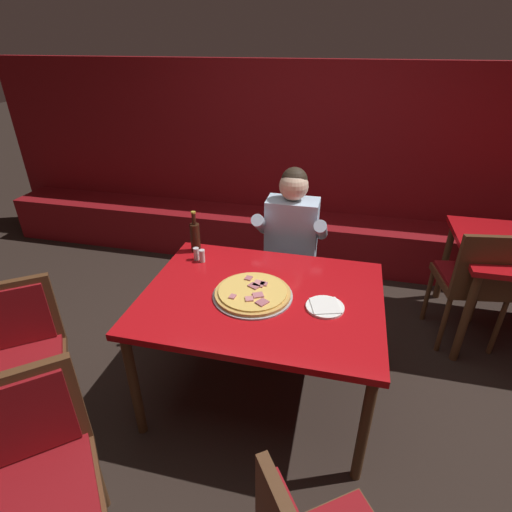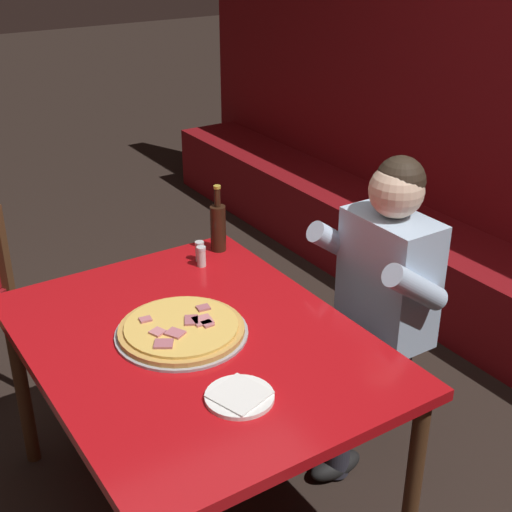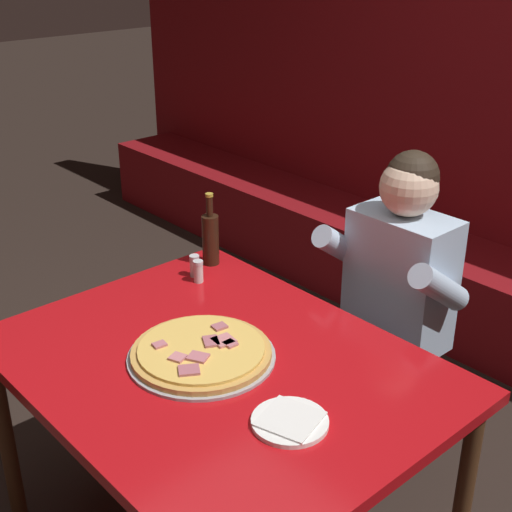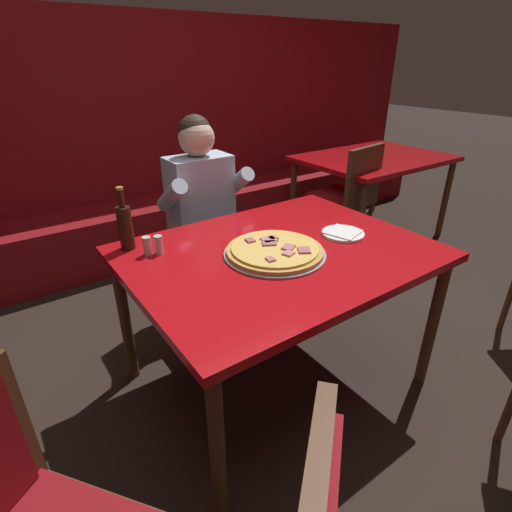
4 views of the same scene
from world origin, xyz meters
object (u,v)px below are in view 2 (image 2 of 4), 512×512
at_px(main_dining_table, 196,356).
at_px(plate_white_paper, 239,396).
at_px(beer_bottle, 218,226).
at_px(pizza, 182,330).
at_px(shaker_parmesan, 201,257).
at_px(diner_seated_blue_shirt, 371,300).
at_px(shaker_black_pepper, 200,252).

relative_size(main_dining_table, plate_white_paper, 6.50).
height_order(main_dining_table, beer_bottle, beer_bottle).
relative_size(pizza, shaker_parmesan, 5.34).
relative_size(shaker_parmesan, diner_seated_blue_shirt, 0.07).
relative_size(plate_white_paper, diner_seated_blue_shirt, 0.16).
height_order(shaker_black_pepper, diner_seated_blue_shirt, diner_seated_blue_shirt).
distance_m(main_dining_table, shaker_black_pepper, 0.61).
bearing_deg(plate_white_paper, diner_seated_blue_shirt, 111.81).
distance_m(main_dining_table, plate_white_paper, 0.38).
bearing_deg(pizza, diner_seated_blue_shirt, 83.49).
height_order(main_dining_table, shaker_parmesan, shaker_parmesan).
bearing_deg(pizza, shaker_parmesan, 143.33).
bearing_deg(shaker_parmesan, pizza, -36.67).
bearing_deg(main_dining_table, beer_bottle, 143.13).
height_order(plate_white_paper, shaker_parmesan, shaker_parmesan).
xyz_separation_m(plate_white_paper, diner_seated_blue_shirt, (-0.32, 0.81, -0.07)).
xyz_separation_m(plate_white_paper, shaker_black_pepper, (-0.88, 0.35, 0.03)).
bearing_deg(main_dining_table, plate_white_paper, -7.51).
distance_m(plate_white_paper, diner_seated_blue_shirt, 0.87).
bearing_deg(plate_white_paper, shaker_parmesan, 158.15).
xyz_separation_m(plate_white_paper, shaker_parmesan, (-0.83, 0.33, 0.03)).
xyz_separation_m(pizza, shaker_black_pepper, (-0.46, 0.33, 0.02)).
height_order(pizza, shaker_black_pepper, shaker_black_pepper).
bearing_deg(diner_seated_blue_shirt, shaker_black_pepper, -140.59).
distance_m(beer_bottle, shaker_black_pepper, 0.15).
height_order(main_dining_table, shaker_black_pepper, shaker_black_pepper).
height_order(beer_bottle, diner_seated_blue_shirt, diner_seated_blue_shirt).
bearing_deg(shaker_black_pepper, pizza, -35.30).
relative_size(main_dining_table, beer_bottle, 4.68).
xyz_separation_m(main_dining_table, plate_white_paper, (0.36, -0.05, 0.08)).
relative_size(main_dining_table, diner_seated_blue_shirt, 1.07).
bearing_deg(diner_seated_blue_shirt, beer_bottle, -150.73).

